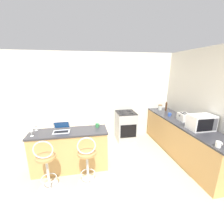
{
  "coord_description": "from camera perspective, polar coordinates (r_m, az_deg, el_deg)",
  "views": [
    {
      "loc": [
        -0.32,
        -2.18,
        2.13
      ],
      "look_at": [
        0.42,
        1.72,
        0.98
      ],
      "focal_mm": 24.0,
      "sensor_mm": 36.0,
      "label": 1
    }
  ],
  "objects": [
    {
      "name": "ground_plane",
      "position": [
        3.06,
        -1.96,
        -27.97
      ],
      "size": [
        20.0,
        20.0,
        0.0
      ],
      "primitive_type": "plane",
      "color": "beige"
    },
    {
      "name": "wall_back",
      "position": [
        4.58,
        -6.56,
        5.56
      ],
      "size": [
        12.0,
        0.06,
        2.6
      ],
      "color": "silver",
      "rests_on": "ground_plane"
    },
    {
      "name": "breakfast_bar",
      "position": [
        3.45,
        -15.61,
        -13.82
      ],
      "size": [
        1.59,
        0.52,
        0.88
      ],
      "color": "tan",
      "rests_on": "ground_plane"
    },
    {
      "name": "counter_right",
      "position": [
        4.23,
        25.07,
        -8.99
      ],
      "size": [
        0.67,
        2.81,
        0.88
      ],
      "color": "tan",
      "rests_on": "ground_plane"
    },
    {
      "name": "bar_stool_near",
      "position": [
        3.01,
        -23.56,
        -18.66
      ],
      "size": [
        0.4,
        0.4,
        1.02
      ],
      "color": "silver",
      "rests_on": "ground_plane"
    },
    {
      "name": "bar_stool_far",
      "position": [
        2.92,
        -9.38,
        -18.47
      ],
      "size": [
        0.4,
        0.4,
        1.02
      ],
      "color": "silver",
      "rests_on": "ground_plane"
    },
    {
      "name": "laptop",
      "position": [
        3.29,
        -18.67,
        -6.06
      ],
      "size": [
        0.33,
        0.28,
        0.2
      ],
      "color": "silver",
      "rests_on": "breakfast_bar"
    },
    {
      "name": "microwave",
      "position": [
        3.68,
        30.86,
        -3.41
      ],
      "size": [
        0.51,
        0.34,
        0.32
      ],
      "color": "white",
      "rests_on": "counter_right"
    },
    {
      "name": "toaster",
      "position": [
        4.14,
        25.67,
        -1.7
      ],
      "size": [
        0.25,
        0.27,
        0.19
      ],
      "color": "silver",
      "rests_on": "counter_right"
    },
    {
      "name": "stove_range",
      "position": [
        4.63,
        5.21,
        -5.35
      ],
      "size": [
        0.55,
        0.61,
        0.89
      ],
      "color": "#9EA3A8",
      "rests_on": "ground_plane"
    },
    {
      "name": "pepper_mill",
      "position": [
        4.9,
        19.94,
        1.98
      ],
      "size": [
        0.06,
        0.06,
        0.28
      ],
      "color": "#4C2D19",
      "rests_on": "counter_right"
    },
    {
      "name": "storage_jar",
      "position": [
        4.94,
        17.85,
        1.7
      ],
      "size": [
        0.12,
        0.12,
        0.17
      ],
      "color": "silver",
      "rests_on": "counter_right"
    },
    {
      "name": "wine_glass_short",
      "position": [
        3.52,
        -27.12,
        -4.57
      ],
      "size": [
        0.08,
        0.08,
        0.16
      ],
      "color": "silver",
      "rests_on": "breakfast_bar"
    },
    {
      "name": "mug_blue",
      "position": [
        4.39,
        21.05,
        -0.89
      ],
      "size": [
        0.1,
        0.08,
        0.09
      ],
      "color": "#2D51AD",
      "rests_on": "counter_right"
    },
    {
      "name": "wine_glass_tall",
      "position": [
        3.26,
        -28.41,
        -6.46
      ],
      "size": [
        0.07,
        0.07,
        0.14
      ],
      "color": "silver",
      "rests_on": "breakfast_bar"
    },
    {
      "name": "mug_green",
      "position": [
        3.34,
        -5.63,
        -5.07
      ],
      "size": [
        0.09,
        0.08,
        0.09
      ],
      "color": "#338447",
      "rests_on": "breakfast_bar"
    },
    {
      "name": "mug_white",
      "position": [
        3.07,
        35.48,
        -9.99
      ],
      "size": [
        0.1,
        0.08,
        0.1
      ],
      "color": "white",
      "rests_on": "counter_right"
    }
  ]
}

